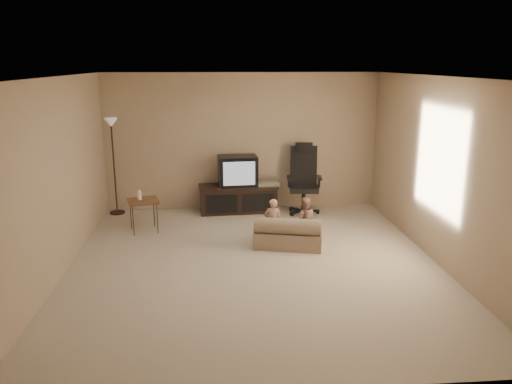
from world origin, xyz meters
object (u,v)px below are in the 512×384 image
side_table (143,201)px  toddler_left (273,222)px  tv_stand (238,189)px  office_chair (304,188)px  child_sofa (288,235)px  toddler_right (304,220)px  floor_lamp (112,145)px

side_table → toddler_left: bearing=-22.0°
tv_stand → toddler_left: size_ratio=2.04×
office_chair → toddler_left: office_chair is taller
office_chair → toddler_left: size_ratio=1.76×
office_chair → side_table: bearing=-156.8°
child_sofa → toddler_right: (0.26, 0.14, 0.17)m
side_table → child_sofa: 2.44m
toddler_left → side_table: bearing=-11.1°
toddler_left → toddler_right: bearing=-165.3°
floor_lamp → toddler_right: size_ratio=2.38×
toddler_left → toddler_right: 0.48m
office_chair → child_sofa: bearing=-100.1°
office_chair → child_sofa: size_ratio=1.17×
office_chair → child_sofa: office_chair is taller
side_table → toddler_left: (2.02, -0.82, -0.15)m
side_table → tv_stand: bearing=31.5°
tv_stand → toddler_right: bearing=-66.1°
side_table → floor_lamp: bearing=121.0°
floor_lamp → toddler_left: bearing=-35.0°
tv_stand → toddler_left: tv_stand is taller
floor_lamp → tv_stand: bearing=-1.5°
toddler_left → floor_lamp: bearing=-24.2°
tv_stand → child_sofa: (0.65, -1.90, -0.23)m
side_table → floor_lamp: floor_lamp is taller
floor_lamp → child_sofa: (2.86, -1.96, -1.07)m
tv_stand → toddler_right: size_ratio=2.03×
tv_stand → child_sofa: bearing=-74.6°
tv_stand → floor_lamp: 2.36m
tv_stand → toddler_right: tv_stand is taller
tv_stand → floor_lamp: bearing=175.1°
child_sofa → toddler_left: (-0.22, 0.11, 0.16)m
child_sofa → toddler_left: toddler_left is taller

